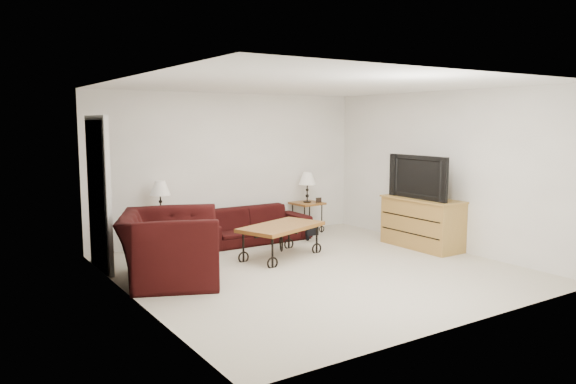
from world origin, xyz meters
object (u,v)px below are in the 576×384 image
object	(u,v)px
backpack	(308,228)
side_table_right	(307,217)
coffee_table	(281,241)
television	(423,177)
armchair	(170,247)
side_table_left	(161,234)
sofa	(252,225)
lamp_left	(160,199)
lamp_right	(307,187)
tv_stand	(422,223)

from	to	relation	value
backpack	side_table_right	bearing A→B (deg)	67.57
coffee_table	television	size ratio (longest dim) A/B	1.09
armchair	side_table_left	bearing A→B (deg)	6.95
sofa	backpack	world-z (taller)	sofa
armchair	television	bearing A→B (deg)	-72.07
side_table_left	backpack	xyz separation A→B (m)	(2.35, -0.64, -0.05)
lamp_left	backpack	distance (m)	2.51
television	lamp_right	bearing A→B (deg)	-158.36
armchair	backpack	bearing A→B (deg)	-47.03
sofa	side_table_right	bearing A→B (deg)	8.16
side_table_left	backpack	distance (m)	2.43
side_table_right	coffee_table	distance (m)	1.97
lamp_right	tv_stand	world-z (taller)	lamp_right
side_table_right	television	xyz separation A→B (m)	(0.81, -2.04, 0.87)
sofa	backpack	bearing A→B (deg)	-29.24
coffee_table	tv_stand	xyz separation A→B (m)	(2.26, -0.69, 0.16)
side_table_right	coffee_table	world-z (taller)	side_table_right
coffee_table	backpack	size ratio (longest dim) A/B	2.84
side_table_left	lamp_right	world-z (taller)	lamp_right
side_table_right	lamp_left	distance (m)	2.84
side_table_right	tv_stand	distance (m)	2.21
sofa	armchair	bearing A→B (deg)	-144.18
tv_stand	television	distance (m)	0.75
lamp_right	sofa	bearing A→B (deg)	-171.84
backpack	lamp_left	bearing A→B (deg)	176.78
coffee_table	side_table_right	bearing A→B (deg)	43.54
side_table_right	coffee_table	bearing A→B (deg)	-136.46
sofa	lamp_left	size ratio (longest dim) A/B	3.54
side_table_left	coffee_table	bearing A→B (deg)	-44.91
side_table_left	armchair	xyz separation A→B (m)	(-0.49, -1.64, 0.17)
side_table_right	lamp_left	xyz separation A→B (m)	(-2.79, -0.00, 0.56)
side_table_right	sofa	bearing A→B (deg)	-171.84
lamp_left	armchair	xyz separation A→B (m)	(-0.49, -1.64, -0.39)
coffee_table	backpack	xyz separation A→B (m)	(0.99, 0.72, -0.01)
lamp_right	tv_stand	size ratio (longest dim) A/B	0.41
television	side_table_left	bearing A→B (deg)	-119.58
lamp_right	television	world-z (taller)	television
sofa	side_table_right	xyz separation A→B (m)	(1.26, 0.18, -0.01)
armchair	television	size ratio (longest dim) A/B	1.14
armchair	television	xyz separation A→B (m)	(4.08, -0.40, 0.70)
coffee_table	backpack	distance (m)	1.22
lamp_left	side_table_right	bearing A→B (deg)	0.00
armchair	tv_stand	distance (m)	4.12
lamp_right	armchair	size ratio (longest dim) A/B	0.41
lamp_right	television	distance (m)	2.22
lamp_right	armchair	distance (m)	3.68
lamp_left	coffee_table	bearing A→B (deg)	-44.91
side_table_left	television	size ratio (longest dim) A/B	0.46
armchair	side_table_right	bearing A→B (deg)	-39.86
armchair	backpack	size ratio (longest dim) A/B	2.96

